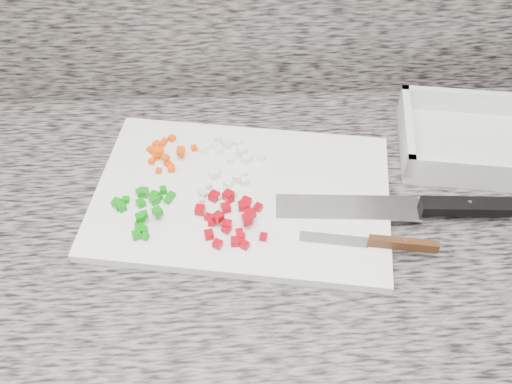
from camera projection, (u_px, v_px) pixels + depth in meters
cabinet at (211, 367)px, 1.17m from camera, size 3.92×0.62×0.86m
countertop at (194, 231)px, 0.84m from camera, size 3.96×0.64×0.04m
cutting_board at (242, 195)px, 0.85m from camera, size 0.48×0.36×0.01m
carrot_pile at (166, 153)px, 0.89m from camera, size 0.08×0.08×0.02m
onion_pile at (232, 158)px, 0.89m from camera, size 0.10×0.12×0.02m
green_pepper_pile at (143, 208)px, 0.82m from camera, size 0.09×0.10×0.02m
red_pepper_pile at (231, 216)px, 0.81m from camera, size 0.10×0.11×0.02m
garlic_pile at (215, 193)px, 0.84m from camera, size 0.06×0.04×0.01m
chef_knife at (427, 207)px, 0.82m from camera, size 0.35×0.06×0.02m
paring_knife at (385, 243)px, 0.78m from camera, size 0.19×0.05×0.02m
tray at (480, 142)px, 0.92m from camera, size 0.28×0.22×0.05m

